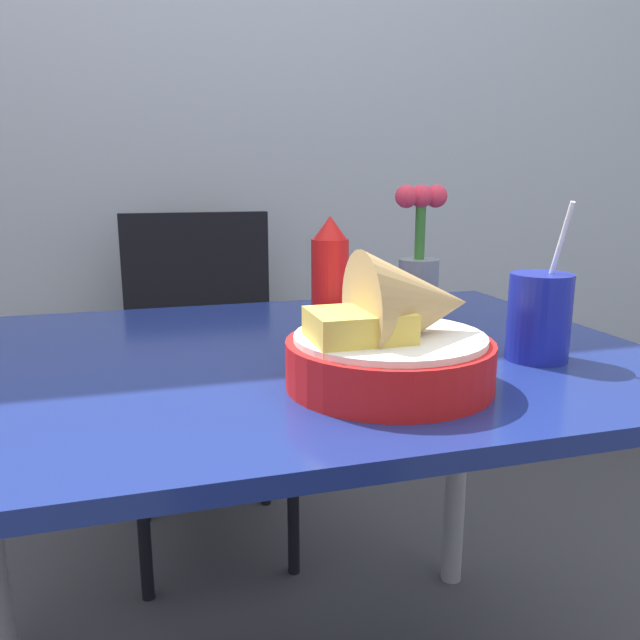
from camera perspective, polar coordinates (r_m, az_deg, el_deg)
name	(u,v)px	position (r m, az deg, el deg)	size (l,w,h in m)	color
wall_window	(197,66)	(1.97, -11.22, 21.80)	(7.00, 0.06, 2.60)	#9EA8B7
dining_table	(278,413)	(0.99, -3.87, -8.51)	(1.14, 0.80, 0.72)	navy
chair_far_window	(203,351)	(1.72, -10.64, -2.78)	(0.40, 0.40, 0.89)	black
food_basket	(397,338)	(0.79, 7.05, -1.65)	(0.26, 0.26, 0.18)	red
ketchup_bottle	(330,284)	(0.97, 0.91, 3.27)	(0.06, 0.06, 0.20)	red
drink_cup	(539,319)	(0.96, 19.37, 0.04)	(0.09, 0.09, 0.23)	#192399
flower_vase	(419,266)	(1.16, 9.03, 4.89)	(0.10, 0.07, 0.25)	gray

